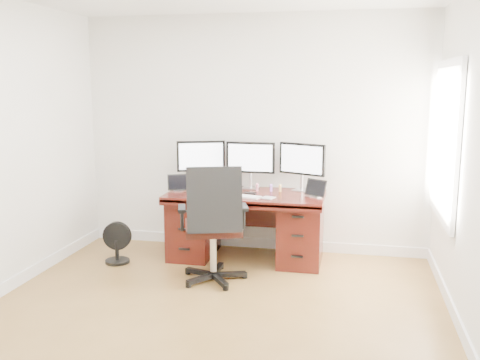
% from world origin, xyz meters
% --- Properties ---
extents(ground, '(4.50, 4.50, 0.00)m').
position_xyz_m(ground, '(0.00, 0.00, 0.00)').
color(ground, olive).
rests_on(ground, ground).
extents(back_wall, '(4.00, 0.10, 2.70)m').
position_xyz_m(back_wall, '(0.00, 2.25, 1.35)').
color(back_wall, white).
rests_on(back_wall, ground).
extents(desk, '(1.70, 0.80, 0.75)m').
position_xyz_m(desk, '(0.00, 1.83, 0.40)').
color(desk, '#41110D').
rests_on(desk, ground).
extents(office_chair, '(0.79, 0.79, 1.18)m').
position_xyz_m(office_chair, '(-0.17, 1.06, 0.39)').
color(office_chair, black).
rests_on(office_chair, ground).
extents(floor_fan, '(0.31, 0.26, 0.45)m').
position_xyz_m(floor_fan, '(-1.35, 1.40, 0.22)').
color(floor_fan, black).
rests_on(floor_fan, ground).
extents(monitor_left, '(0.53, 0.22, 0.53)m').
position_xyz_m(monitor_left, '(-0.58, 2.07, 1.09)').
color(monitor_left, silver).
rests_on(monitor_left, desk).
extents(monitor_center, '(0.55, 0.14, 0.53)m').
position_xyz_m(monitor_center, '(-0.00, 2.07, 1.09)').
color(monitor_center, silver).
rests_on(monitor_center, desk).
extents(monitor_right, '(0.52, 0.24, 0.53)m').
position_xyz_m(monitor_right, '(0.58, 2.07, 1.09)').
color(monitor_right, silver).
rests_on(monitor_right, desk).
extents(tablet_left, '(0.25, 0.15, 0.19)m').
position_xyz_m(tablet_left, '(-0.75, 1.75, 0.84)').
color(tablet_left, silver).
rests_on(tablet_left, desk).
extents(tablet_right, '(0.24, 0.18, 0.19)m').
position_xyz_m(tablet_right, '(0.76, 1.75, 0.84)').
color(tablet_right, silver).
rests_on(tablet_right, desk).
extents(keyboard, '(0.33, 0.21, 0.01)m').
position_xyz_m(keyboard, '(0.05, 1.60, 0.76)').
color(keyboard, white).
rests_on(keyboard, desk).
extents(trackpad, '(0.16, 0.16, 0.01)m').
position_xyz_m(trackpad, '(0.28, 1.60, 0.76)').
color(trackpad, '#BABDC2').
rests_on(trackpad, desk).
extents(drawing_tablet, '(0.26, 0.18, 0.01)m').
position_xyz_m(drawing_tablet, '(-0.27, 1.66, 0.76)').
color(drawing_tablet, black).
rests_on(drawing_tablet, desk).
extents(phone, '(0.14, 0.08, 0.01)m').
position_xyz_m(phone, '(0.05, 1.78, 0.76)').
color(phone, black).
rests_on(phone, desk).
extents(figurine_blue, '(0.03, 0.03, 0.09)m').
position_xyz_m(figurine_blue, '(-0.38, 1.95, 0.80)').
color(figurine_blue, '#4FA2F4').
rests_on(figurine_blue, desk).
extents(figurine_orange, '(0.03, 0.03, 0.09)m').
position_xyz_m(figurine_orange, '(-0.26, 1.95, 0.80)').
color(figurine_orange, '#E7AB4F').
rests_on(figurine_orange, desk).
extents(figurine_brown, '(0.03, 0.03, 0.09)m').
position_xyz_m(figurine_brown, '(-0.10, 1.95, 0.80)').
color(figurine_brown, brown).
rests_on(figurine_brown, desk).
extents(figurine_pink, '(0.03, 0.03, 0.09)m').
position_xyz_m(figurine_pink, '(0.10, 1.95, 0.80)').
color(figurine_pink, pink).
rests_on(figurine_pink, desk).
extents(figurine_purple, '(0.03, 0.03, 0.09)m').
position_xyz_m(figurine_purple, '(0.26, 1.95, 0.80)').
color(figurine_purple, '#A96FE4').
rests_on(figurine_purple, desk).
extents(figurine_yellow, '(0.03, 0.03, 0.09)m').
position_xyz_m(figurine_yellow, '(0.36, 1.95, 0.80)').
color(figurine_yellow, '#E1B55A').
rests_on(figurine_yellow, desk).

